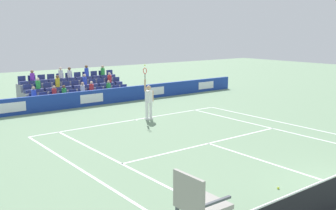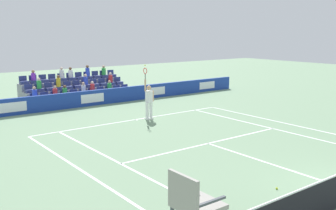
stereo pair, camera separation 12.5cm
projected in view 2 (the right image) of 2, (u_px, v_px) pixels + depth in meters
The scene contains 12 objects.
line_baseline at pixel (135, 120), 20.36m from camera, with size 10.97×0.10×0.01m, color white.
line_service at pixel (208, 143), 16.07m from camera, with size 8.23×0.10×0.01m, color white.
line_centre_service at pixel (272, 164), 13.57m from camera, with size 0.10×6.40×0.01m, color white.
line_singles_sideline_left at pixel (128, 167), 13.26m from camera, with size 0.10×11.89×0.01m, color white.
line_singles_sideline_right at pixel (280, 130), 18.17m from camera, with size 0.10×11.89×0.01m, color white.
line_doubles_sideline_left at pixel (91, 176), 12.45m from camera, with size 0.10×11.89×0.01m, color white.
line_doubles_sideline_right at pixel (298, 126), 18.98m from camera, with size 0.10×11.89×0.01m, color white.
line_centre_mark at pixel (136, 120), 20.28m from camera, with size 0.10×0.20×0.01m, color white.
sponsor_barrier at pixel (92, 98), 24.11m from camera, with size 23.75×0.22×0.94m.
tennis_player at pixel (149, 101), 20.21m from camera, with size 0.53×0.36×2.85m.
stadium_stand at pixel (76, 92), 25.89m from camera, with size 6.82×2.85×2.21m.
loose_tennis_ball at pixel (277, 188), 11.42m from camera, with size 0.07×0.07×0.07m, color #D1E533.
Camera 2 is at (10.70, 4.93, 4.54)m, focal length 42.17 mm.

